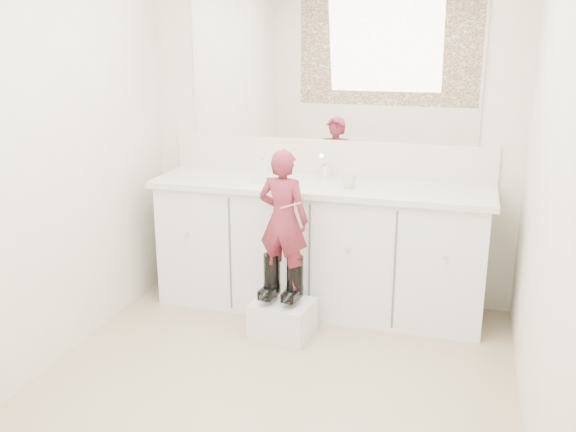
% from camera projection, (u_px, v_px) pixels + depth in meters
% --- Properties ---
extents(floor, '(3.00, 3.00, 0.00)m').
position_uv_depth(floor, '(265.00, 398.00, 3.41)').
color(floor, '#998A64').
rests_on(floor, ground).
extents(wall_back, '(2.60, 0.00, 2.60)m').
position_uv_depth(wall_back, '(330.00, 131.00, 4.45)').
color(wall_back, beige).
rests_on(wall_back, floor).
extents(wall_front, '(2.60, 0.00, 2.60)m').
position_uv_depth(wall_front, '(83.00, 299.00, 1.68)').
color(wall_front, beige).
rests_on(wall_front, floor).
extents(wall_left, '(0.00, 3.00, 3.00)m').
position_uv_depth(wall_left, '(31.00, 162.00, 3.41)').
color(wall_left, beige).
rests_on(wall_left, floor).
extents(wall_right, '(0.00, 3.00, 3.00)m').
position_uv_depth(wall_right, '(553.00, 196.00, 2.72)').
color(wall_right, beige).
rests_on(wall_right, floor).
extents(vanity_cabinet, '(2.20, 0.55, 0.85)m').
position_uv_depth(vanity_cabinet, '(319.00, 249.00, 4.42)').
color(vanity_cabinet, silver).
rests_on(vanity_cabinet, floor).
extents(countertop, '(2.28, 0.58, 0.04)m').
position_uv_depth(countertop, '(320.00, 187.00, 4.28)').
color(countertop, beige).
rests_on(countertop, vanity_cabinet).
extents(backsplash, '(2.28, 0.03, 0.25)m').
position_uv_depth(backsplash, '(329.00, 158.00, 4.49)').
color(backsplash, beige).
rests_on(backsplash, countertop).
extents(mirror, '(2.00, 0.02, 1.00)m').
position_uv_depth(mirror, '(331.00, 66.00, 4.32)').
color(mirror, white).
rests_on(mirror, wall_back).
extents(dot_panel, '(2.00, 0.01, 1.20)m').
position_uv_depth(dot_panel, '(69.00, 128.00, 1.57)').
color(dot_panel, '#472819').
rests_on(dot_panel, wall_front).
extents(faucet, '(0.08, 0.08, 0.10)m').
position_uv_depth(faucet, '(325.00, 171.00, 4.41)').
color(faucet, silver).
rests_on(faucet, countertop).
extents(cup, '(0.12, 0.12, 0.10)m').
position_uv_depth(cup, '(349.00, 181.00, 4.15)').
color(cup, beige).
rests_on(cup, countertop).
extents(soap_bottle, '(0.08, 0.09, 0.18)m').
position_uv_depth(soap_bottle, '(263.00, 169.00, 4.29)').
color(soap_bottle, beige).
rests_on(soap_bottle, countertop).
extents(step_stool, '(0.40, 0.35, 0.23)m').
position_uv_depth(step_stool, '(283.00, 319.00, 4.06)').
color(step_stool, silver).
rests_on(step_stool, floor).
extents(boot_left, '(0.14, 0.21, 0.30)m').
position_uv_depth(boot_left, '(272.00, 277.00, 4.03)').
color(boot_left, black).
rests_on(boot_left, step_stool).
extents(boot_right, '(0.14, 0.21, 0.30)m').
position_uv_depth(boot_right, '(295.00, 279.00, 3.99)').
color(boot_right, black).
rests_on(boot_right, step_stool).
extents(toddler, '(0.34, 0.25, 0.87)m').
position_uv_depth(toddler, '(283.00, 220.00, 3.90)').
color(toddler, '#AB344A').
rests_on(toddler, step_stool).
extents(toothbrush, '(0.14, 0.03, 0.06)m').
position_uv_depth(toothbrush, '(291.00, 206.00, 3.77)').
color(toothbrush, '#D25177').
rests_on(toothbrush, toddler).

